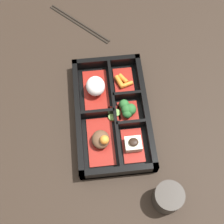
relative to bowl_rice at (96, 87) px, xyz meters
name	(u,v)px	position (x,y,z in m)	size (l,w,h in m)	color
ground_plane	(112,116)	(-0.08, -0.04, -0.03)	(3.00, 3.00, 0.00)	black
bento_base	(112,115)	(-0.08, -0.04, -0.03)	(0.33, 0.19, 0.01)	black
bento_rim	(113,113)	(-0.08, -0.04, -0.01)	(0.33, 0.19, 0.04)	black
bowl_stew	(101,140)	(-0.15, 0.00, -0.01)	(0.13, 0.07, 0.05)	maroon
bowl_rice	(96,87)	(0.00, 0.00, 0.00)	(0.13, 0.07, 0.05)	maroon
bowl_tofu	(133,145)	(-0.17, -0.08, -0.01)	(0.09, 0.05, 0.03)	maroon
bowl_greens	(128,109)	(-0.07, -0.08, -0.01)	(0.06, 0.05, 0.04)	maroon
bowl_carrots	(123,81)	(0.02, -0.08, -0.02)	(0.09, 0.05, 0.02)	maroon
bowl_pickles	(114,115)	(-0.08, -0.04, -0.02)	(0.04, 0.03, 0.01)	maroon
tea_cup	(168,197)	(-0.31, -0.14, 0.00)	(0.07, 0.07, 0.06)	#2D2823
chopsticks	(79,23)	(0.25, 0.03, -0.03)	(0.18, 0.18, 0.01)	black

